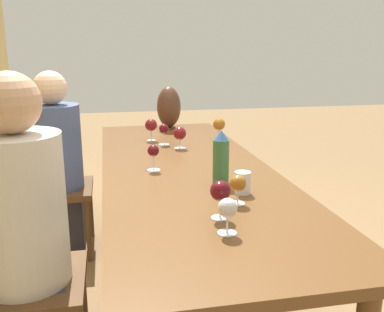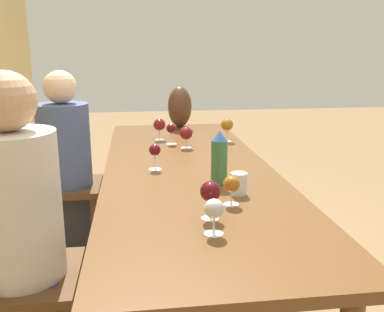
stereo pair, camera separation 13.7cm
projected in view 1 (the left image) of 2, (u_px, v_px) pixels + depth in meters
The scene contains 17 objects.
ground_plane at pixel (186, 288), 2.47m from camera, with size 14.00×14.00×0.00m, color olive.
dining_table at pixel (186, 178), 2.31m from camera, with size 2.54×0.88×0.73m.
water_bottle at pixel (221, 158), 1.98m from camera, with size 0.08×0.08×0.25m.
water_tumbler at pixel (242, 183), 1.86m from camera, with size 0.07×0.07×0.10m.
vase at pixel (169, 107), 3.30m from camera, with size 0.18×0.18×0.33m.
wine_glass_0 at pixel (180, 134), 2.68m from camera, with size 0.08×0.08×0.14m.
wine_glass_1 at pixel (227, 209), 1.45m from camera, with size 0.07×0.07×0.13m.
wine_glass_2 at pixel (164, 130), 2.78m from camera, with size 0.07×0.07×0.14m.
wine_glass_3 at pixel (153, 152), 2.20m from camera, with size 0.07×0.07×0.14m.
wine_glass_4 at pixel (151, 125), 2.90m from camera, with size 0.08×0.08×0.15m.
wine_glass_5 at pixel (238, 184), 1.73m from camera, with size 0.07×0.07×0.12m.
wine_glass_6 at pixel (220, 192), 1.57m from camera, with size 0.08×0.08×0.15m.
wine_glass_7 at pixel (219, 125), 2.88m from camera, with size 0.08×0.08×0.16m.
chair_near at pixel (10, 277), 1.68m from camera, with size 0.44×0.44×0.87m.
chair_far at pixel (47, 184), 2.80m from camera, with size 0.44×0.44×0.87m.
person_near at pixel (26, 226), 1.64m from camera, with size 0.34×0.34×1.27m.
person_far at pixel (58, 158), 2.78m from camera, with size 0.34×0.34×1.21m.
Camera 1 is at (-2.17, 0.40, 1.35)m, focal length 40.00 mm.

